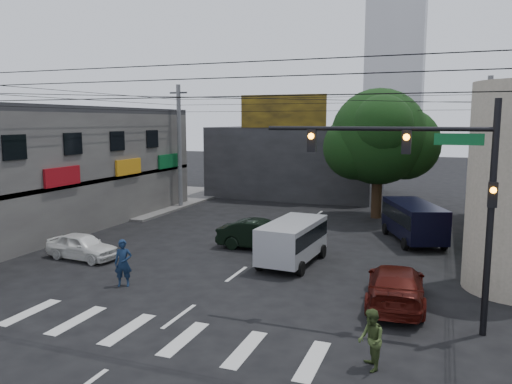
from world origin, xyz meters
The scene contains 16 objects.
ground centered at (0.00, 0.00, 0.00)m, with size 160.00×160.00×0.00m, color black.
sidewalk_far_left centered at (-18.00, 18.00, 0.07)m, with size 16.00×16.00×0.15m, color #514F4C.
building_far centered at (-4.00, 26.00, 3.00)m, with size 14.00×10.00×6.00m, color #232326.
billboard centered at (-4.00, 21.10, 7.30)m, with size 7.00×0.30×2.60m, color olive.
tower_distant centered at (0.00, 70.00, 22.00)m, with size 9.00×9.00×44.00m, color silver.
street_tree centered at (4.00, 17.00, 5.47)m, with size 6.40×6.40×8.70m.
traffic_gantry centered at (7.82, -1.00, 4.83)m, with size 7.10×0.35×7.20m.
utility_pole_far_left centered at (-10.50, 16.00, 4.60)m, with size 0.32×0.32×9.20m, color #59595B.
utility_pole_far_right centered at (10.50, 16.00, 4.60)m, with size 0.32×0.32×9.20m, color #59595B.
dark_sedan centered at (-0.47, 6.41, 0.74)m, with size 4.55×1.75×1.48m, color black.
white_compact centered at (-7.82, 1.63, 0.63)m, with size 3.79×1.80×1.25m, color white.
maroon_sedan centered at (6.72, 0.73, 0.71)m, with size 2.37×5.04×1.42m, color #400D09.
silver_minivan centered at (1.80, 4.36, 0.99)m, with size 2.23×4.71×1.97m, color #B4B6BD, non-canonical shape.
navy_van centered at (6.75, 10.79, 1.06)m, with size 3.81×5.65×2.11m, color black, non-canonical shape.
traffic_officer centered at (-3.62, -1.00, 0.95)m, with size 0.82×0.70×1.89m, color #11223D.
pedestrian_olive centered at (6.54, -4.41, 0.82)m, with size 0.88×0.97×1.65m, color #364721.
Camera 1 is at (8.08, -17.13, 6.55)m, focal length 35.00 mm.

